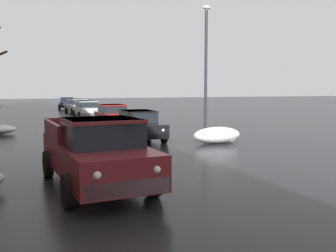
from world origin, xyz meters
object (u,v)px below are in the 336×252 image
(sedan_silver_queued_behind_truck, at_px, (77,106))
(sedan_red_parked_kerbside_mid, at_px, (113,115))
(sedan_white_parked_far_down_block, at_px, (87,109))
(pickup_truck_maroon_approaching_near_lane, at_px, (96,152))
(sedan_darkblue_at_far_intersection, at_px, (67,103))
(sedan_black_parked_kerbside_close, at_px, (138,125))
(street_lamp_post, at_px, (206,65))

(sedan_silver_queued_behind_truck, bearing_deg, sedan_red_parked_kerbside_mid, -89.98)
(sedan_white_parked_far_down_block, distance_m, sedan_silver_queued_behind_truck, 6.51)
(pickup_truck_maroon_approaching_near_lane, distance_m, sedan_white_parked_far_down_block, 23.18)
(sedan_white_parked_far_down_block, relative_size, sedan_silver_queued_behind_truck, 1.04)
(sedan_white_parked_far_down_block, height_order, sedan_silver_queued_behind_truck, same)
(sedan_darkblue_at_far_intersection, bearing_deg, sedan_white_parked_far_down_block, -90.81)
(sedan_black_parked_kerbside_close, height_order, sedan_darkblue_at_far_intersection, same)
(sedan_red_parked_kerbside_mid, height_order, sedan_silver_queued_behind_truck, same)
(sedan_black_parked_kerbside_close, relative_size, sedan_darkblue_at_far_intersection, 1.01)
(sedan_silver_queued_behind_truck, relative_size, sedan_darkblue_at_far_intersection, 1.00)
(sedan_black_parked_kerbside_close, relative_size, sedan_silver_queued_behind_truck, 1.01)
(pickup_truck_maroon_approaching_near_lane, bearing_deg, street_lamp_post, 46.29)
(sedan_red_parked_kerbside_mid, distance_m, sedan_darkblue_at_far_intersection, 21.89)
(pickup_truck_maroon_approaching_near_lane, height_order, sedan_darkblue_at_far_intersection, pickup_truck_maroon_approaching_near_lane)
(sedan_darkblue_at_far_intersection, bearing_deg, sedan_silver_queued_behind_truck, -89.61)
(pickup_truck_maroon_approaching_near_lane, relative_size, sedan_white_parked_far_down_block, 1.21)
(pickup_truck_maroon_approaching_near_lane, relative_size, street_lamp_post, 0.82)
(pickup_truck_maroon_approaching_near_lane, height_order, sedan_silver_queued_behind_truck, pickup_truck_maroon_approaching_near_lane)
(sedan_silver_queued_behind_truck, bearing_deg, street_lamp_post, -82.80)
(sedan_white_parked_far_down_block, xyz_separation_m, street_lamp_post, (3.03, -15.54, 2.84))
(sedan_silver_queued_behind_truck, bearing_deg, sedan_darkblue_at_far_intersection, 90.39)
(sedan_white_parked_far_down_block, relative_size, street_lamp_post, 0.67)
(sedan_white_parked_far_down_block, bearing_deg, sedan_red_parked_kerbside_mid, -88.16)
(sedan_black_parked_kerbside_close, bearing_deg, sedan_red_parked_kerbside_mid, 85.48)
(pickup_truck_maroon_approaching_near_lane, height_order, sedan_black_parked_kerbside_close, pickup_truck_maroon_approaching_near_lane)
(sedan_red_parked_kerbside_mid, relative_size, street_lamp_post, 0.61)
(sedan_white_parked_far_down_block, xyz_separation_m, sedan_silver_queued_behind_truck, (0.25, 6.51, -0.00))
(sedan_red_parked_kerbside_mid, distance_m, street_lamp_post, 8.65)
(sedan_darkblue_at_far_intersection, bearing_deg, pickup_truck_maroon_approaching_near_lane, -96.42)
(sedan_silver_queued_behind_truck, distance_m, street_lamp_post, 22.40)
(sedan_silver_queued_behind_truck, bearing_deg, pickup_truck_maroon_approaching_near_lane, -98.14)
(sedan_black_parked_kerbside_close, height_order, sedan_red_parked_kerbside_mid, same)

